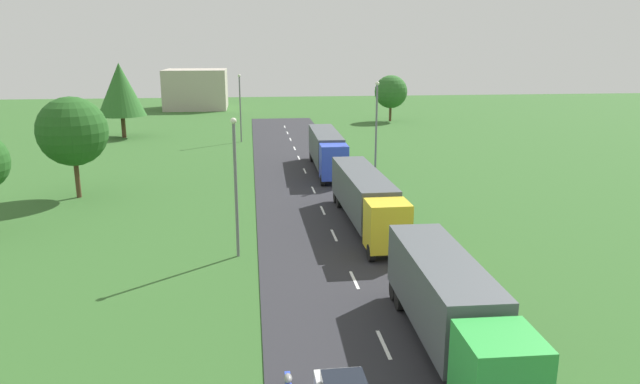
% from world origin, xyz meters
% --- Properties ---
extents(road, '(10.00, 140.00, 0.06)m').
position_xyz_m(road, '(0.00, 24.50, 0.03)').
color(road, '#2B2B30').
rests_on(road, ground).
extents(lane_marking_centre, '(0.16, 124.40, 0.01)m').
position_xyz_m(lane_marking_centre, '(0.00, 22.50, 0.07)').
color(lane_marking_centre, white).
rests_on(lane_marking_centre, road).
extents(truck_lead, '(2.77, 12.01, 3.60)m').
position_xyz_m(truck_lead, '(2.43, 14.90, 2.13)').
color(truck_lead, green).
rests_on(truck_lead, road).
extents(truck_second, '(2.60, 14.45, 3.53)m').
position_xyz_m(truck_second, '(2.44, 32.10, 2.11)').
color(truck_second, yellow).
rests_on(truck_second, road).
extents(truck_third, '(2.81, 14.17, 3.75)m').
position_xyz_m(truck_third, '(2.21, 50.62, 2.22)').
color(truck_third, blue).
rests_on(truck_third, road).
extents(lamppost_second, '(0.36, 0.36, 8.22)m').
position_xyz_m(lamppost_second, '(-6.18, 27.20, 4.59)').
color(lamppost_second, slate).
rests_on(lamppost_second, ground).
extents(lamppost_third, '(0.36, 0.36, 9.03)m').
position_xyz_m(lamppost_third, '(6.27, 46.46, 5.00)').
color(lamppost_third, slate).
rests_on(lamppost_third, ground).
extents(lamppost_fourth, '(0.36, 0.36, 8.71)m').
position_xyz_m(lamppost_fourth, '(-6.50, 69.96, 4.84)').
color(lamppost_fourth, slate).
rests_on(lamppost_fourth, ground).
extents(tree_birch, '(5.57, 5.57, 8.27)m').
position_xyz_m(tree_birch, '(-19.48, 42.70, 5.47)').
color(tree_birch, '#513823').
rests_on(tree_birch, ground).
extents(tree_maple, '(5.42, 5.42, 7.58)m').
position_xyz_m(tree_maple, '(18.04, 89.04, 4.86)').
color(tree_maple, '#513823').
rests_on(tree_maple, ground).
extents(tree_elm, '(6.43, 6.43, 10.04)m').
position_xyz_m(tree_elm, '(-22.53, 75.80, 6.49)').
color(tree_elm, '#513823').
rests_on(tree_elm, ground).
extents(distant_building, '(12.03, 12.41, 7.75)m').
position_xyz_m(distant_building, '(-15.87, 113.66, 3.87)').
color(distant_building, '#B2A899').
rests_on(distant_building, ground).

